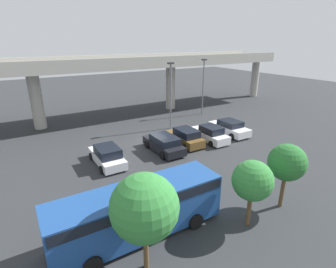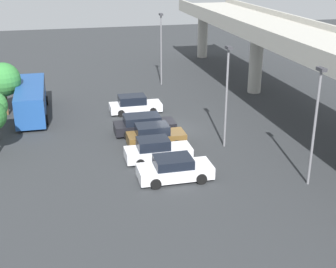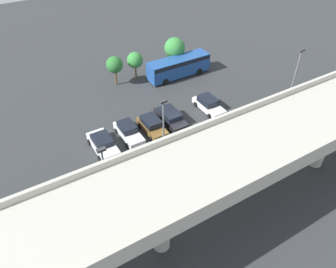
# 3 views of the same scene
# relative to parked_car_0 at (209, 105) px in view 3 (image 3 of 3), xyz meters

# --- Properties ---
(ground_plane) EXTENTS (116.11, 116.11, 0.00)m
(ground_plane) POSITION_rel_parked_car_0_xyz_m (5.43, 2.26, -0.74)
(ground_plane) COLOR #2D3033
(highway_overpass) EXTENTS (55.54, 6.84, 7.91)m
(highway_overpass) POSITION_rel_parked_car_0_xyz_m (5.43, 13.29, 5.76)
(highway_overpass) COLOR #ADAAA0
(highway_overpass) RESTS_ON ground_plane
(parked_car_0) EXTENTS (2.13, 4.67, 1.60)m
(parked_car_0) POSITION_rel_parked_car_0_xyz_m (0.00, 0.00, 0.00)
(parked_car_0) COLOR silver
(parked_car_0) RESTS_ON ground_plane
(parked_car_1) EXTENTS (2.23, 4.88, 1.55)m
(parked_car_1) POSITION_rel_parked_car_0_xyz_m (5.41, -0.16, 0.01)
(parked_car_1) COLOR black
(parked_car_1) RESTS_ON ground_plane
(parked_car_2) EXTENTS (2.11, 4.38, 1.66)m
(parked_car_2) POSITION_rel_parked_car_0_xyz_m (8.08, 0.19, 0.04)
(parked_car_2) COLOR brown
(parked_car_2) RESTS_ON ground_plane
(parked_car_3) EXTENTS (2.03, 4.66, 1.64)m
(parked_car_3) POSITION_rel_parked_car_0_xyz_m (10.79, -0.26, 0.00)
(parked_car_3) COLOR silver
(parked_car_3) RESTS_ON ground_plane
(parked_car_4) EXTENTS (2.26, 4.78, 1.57)m
(parked_car_4) POSITION_rel_parked_car_0_xyz_m (14.00, 0.20, 0.00)
(parked_car_4) COLOR silver
(parked_car_4) RESTS_ON ground_plane
(shuttle_bus) EXTENTS (9.19, 2.72, 2.74)m
(shuttle_bus) POSITION_rel_parked_car_0_xyz_m (-1.35, -9.05, 0.89)
(shuttle_bus) COLOR #1E478C
(shuttle_bus) RESTS_ON ground_plane
(lamp_post_near_aisle) EXTENTS (0.70, 0.35, 7.57)m
(lamp_post_near_aisle) POSITION_rel_parked_car_0_xyz_m (9.49, 5.24, 3.72)
(lamp_post_near_aisle) COLOR slate
(lamp_post_near_aisle) RESTS_ON ground_plane
(lamp_post_mid_lot) EXTENTS (0.70, 0.35, 7.50)m
(lamp_post_mid_lot) POSITION_rel_parked_car_0_xyz_m (16.56, 8.28, 3.69)
(lamp_post_mid_lot) COLOR slate
(lamp_post_mid_lot) RESTS_ON ground_plane
(lamp_post_by_overpass) EXTENTS (0.70, 0.35, 7.69)m
(lamp_post_by_overpass) POSITION_rel_parked_car_0_xyz_m (-8.89, 4.53, 3.79)
(lamp_post_by_overpass) COLOR slate
(lamp_post_by_overpass) RESTS_ON ground_plane
(tree_front_left) EXTENTS (2.98, 2.98, 4.75)m
(tree_front_left) POSITION_rel_parked_car_0_xyz_m (-2.03, -11.25, 2.51)
(tree_front_left) COLOR brown
(tree_front_left) RESTS_ON ground_plane
(tree_front_centre) EXTENTS (2.21, 2.21, 3.94)m
(tree_front_centre) POSITION_rel_parked_car_0_xyz_m (4.19, -11.56, 2.07)
(tree_front_centre) COLOR brown
(tree_front_centre) RESTS_ON ground_plane
(tree_front_right) EXTENTS (2.24, 2.24, 4.16)m
(tree_front_right) POSITION_rel_parked_car_0_xyz_m (7.30, -11.39, 2.28)
(tree_front_right) COLOR brown
(tree_front_right) RESTS_ON ground_plane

